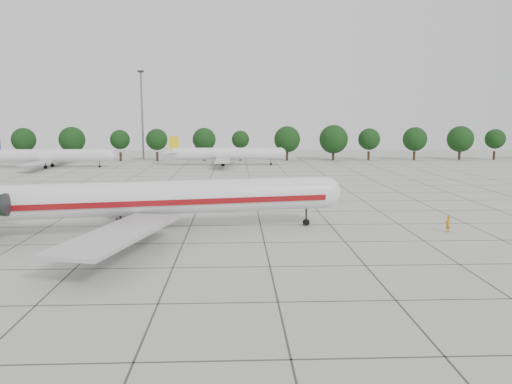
% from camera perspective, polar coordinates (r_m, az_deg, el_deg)
% --- Properties ---
extents(ground, '(260.00, 260.00, 0.00)m').
position_cam_1_polar(ground, '(57.21, 0.52, -3.82)').
color(ground, '#B1B1A9').
rests_on(ground, ground).
extents(apron_joints, '(170.00, 170.00, 0.02)m').
position_cam_1_polar(apron_joints, '(71.92, -0.07, -1.24)').
color(apron_joints, '#383838').
rests_on(apron_joints, ground).
extents(main_airliner, '(45.84, 35.79, 10.83)m').
position_cam_1_polar(main_airliner, '(53.92, -14.75, -0.73)').
color(main_airliner, silver).
rests_on(main_airliner, ground).
extents(ground_crew, '(0.79, 0.71, 1.80)m').
position_cam_1_polar(ground_crew, '(57.49, 21.07, -3.42)').
color(ground_crew, '#B9770A').
rests_on(ground_crew, ground).
extents(bg_airliner_b, '(28.24, 27.20, 7.40)m').
position_cam_1_polar(bg_airliner_b, '(131.05, -22.31, 3.85)').
color(bg_airliner_b, silver).
rests_on(bg_airliner_b, ground).
extents(bg_airliner_c, '(28.24, 27.20, 7.40)m').
position_cam_1_polar(bg_airliner_c, '(127.66, -3.41, 4.36)').
color(bg_airliner_c, silver).
rests_on(bg_airliner_c, ground).
extents(tree_line, '(249.86, 8.44, 10.22)m').
position_cam_1_polar(tree_line, '(141.23, -5.95, 5.99)').
color(tree_line, '#332114').
rests_on(tree_line, ground).
extents(floodlight_mast, '(1.60, 1.60, 25.45)m').
position_cam_1_polar(floodlight_mast, '(150.31, -12.90, 9.14)').
color(floodlight_mast, slate).
rests_on(floodlight_mast, ground).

